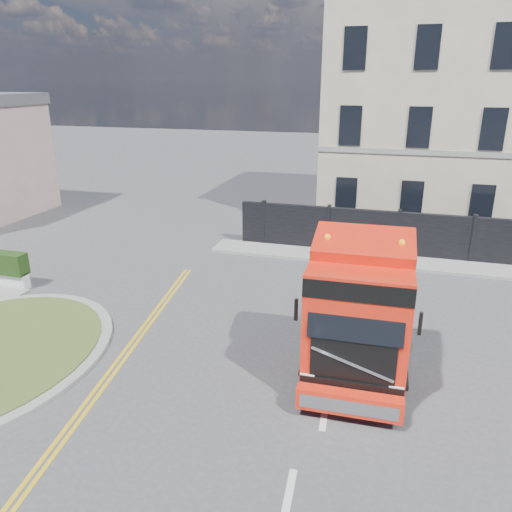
% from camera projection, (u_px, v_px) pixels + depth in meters
% --- Properties ---
extents(ground, '(120.00, 120.00, 0.00)m').
position_uv_depth(ground, '(249.00, 342.00, 14.75)').
color(ground, '#424244').
rests_on(ground, ground).
extents(hoarding_fence, '(18.80, 0.25, 2.00)m').
position_uv_depth(hoarding_fence, '(461.00, 239.00, 20.85)').
color(hoarding_fence, black).
rests_on(hoarding_fence, ground).
extents(georgian_building, '(12.30, 10.30, 12.80)m').
position_uv_depth(georgian_building, '(448.00, 110.00, 26.18)').
color(georgian_building, beige).
rests_on(georgian_building, ground).
extents(pavement_far, '(20.00, 1.60, 0.12)m').
position_uv_depth(pavement_far, '(445.00, 267.00, 20.49)').
color(pavement_far, gray).
rests_on(pavement_far, ground).
extents(truck, '(2.51, 6.37, 3.79)m').
position_uv_depth(truck, '(359.00, 315.00, 12.66)').
color(truck, black).
rests_on(truck, ground).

